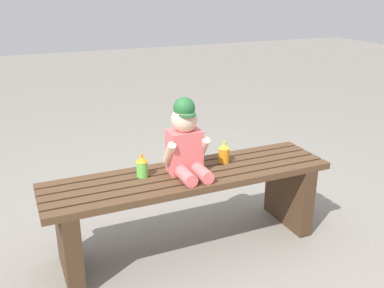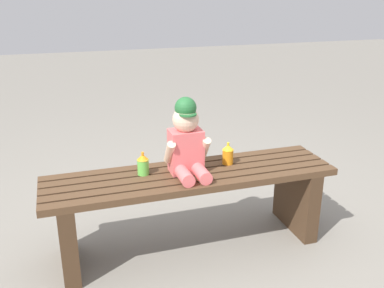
{
  "view_description": "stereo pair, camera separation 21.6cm",
  "coord_description": "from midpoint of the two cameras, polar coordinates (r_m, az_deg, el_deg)",
  "views": [
    {
      "loc": [
        -0.83,
        -1.91,
        1.37
      ],
      "look_at": [
        -0.01,
        -0.05,
        0.63
      ],
      "focal_mm": 40.33,
      "sensor_mm": 36.0,
      "label": 1
    },
    {
      "loc": [
        -0.62,
        -1.99,
        1.37
      ],
      "look_at": [
        -0.01,
        -0.05,
        0.63
      ],
      "focal_mm": 40.33,
      "sensor_mm": 36.0,
      "label": 2
    }
  ],
  "objects": [
    {
      "name": "child_figure",
      "position": [
        2.21,
        -3.64,
        0.31
      ],
      "size": [
        0.23,
        0.27,
        0.4
      ],
      "color": "#E56666",
      "rests_on": "park_bench"
    },
    {
      "name": "park_bench",
      "position": [
        2.34,
        -2.94,
        -7.19
      ],
      "size": [
        1.54,
        0.39,
        0.45
      ],
      "color": "#513823",
      "rests_on": "ground_plane"
    },
    {
      "name": "sippy_cup_left",
      "position": [
        2.24,
        -9.38,
        -2.95
      ],
      "size": [
        0.06,
        0.06,
        0.12
      ],
      "color": "#66CC4C",
      "rests_on": "park_bench"
    },
    {
      "name": "ground_plane",
      "position": [
        2.49,
        -2.82,
        -13.29
      ],
      "size": [
        16.0,
        16.0,
        0.0
      ],
      "primitive_type": "plane",
      "color": "gray"
    },
    {
      "name": "sippy_cup_right",
      "position": [
        2.38,
        1.68,
        -1.18
      ],
      "size": [
        0.06,
        0.06,
        0.12
      ],
      "color": "orange",
      "rests_on": "park_bench"
    }
  ]
}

